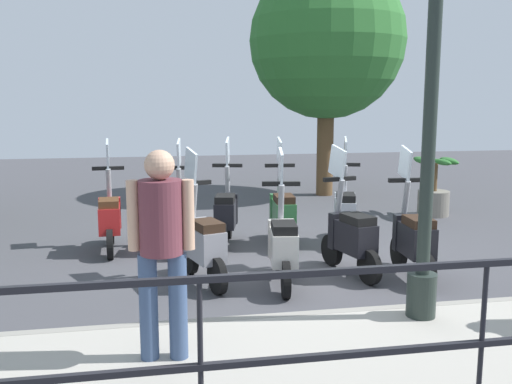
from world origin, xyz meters
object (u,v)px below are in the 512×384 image
lamp_post_near (432,88)px  tree_distant (327,41)px  scooter_near_2 (283,244)px  scooter_far_4 (110,217)px  scooter_near_1 (351,235)px  scooter_far_1 (282,212)px  scooter_far_2 (226,212)px  scooter_far_3 (178,216)px  pedestrian_distant (161,239)px  scooter_near_3 (203,243)px  potted_palm (434,191)px  scooter_near_0 (413,238)px  scooter_far_0 (345,211)px

lamp_post_near → tree_distant: size_ratio=0.92×
scooter_near_2 → scooter_far_4: (1.87, 2.02, 0.00)m
scooter_near_1 → scooter_far_1: 1.58m
scooter_near_1 → scooter_far_4: size_ratio=1.00×
scooter_far_2 → scooter_far_3: (-0.15, 0.69, 0.00)m
scooter_near_2 → scooter_far_1: same height
pedestrian_distant → scooter_near_2: bearing=150.6°
lamp_post_near → scooter_near_1: size_ratio=2.97×
scooter_near_3 → potted_palm: bearing=-72.2°
pedestrian_distant → scooter_far_3: size_ratio=1.03×
lamp_post_near → scooter_far_3: lamp_post_near is taller
scooter_far_1 → scooter_far_3: (-0.01, 1.49, 0.00)m
scooter_near_1 → scooter_far_2: same height
scooter_near_2 → scooter_far_4: bearing=55.2°
lamp_post_near → pedestrian_distant: (-0.44, 2.31, -1.11)m
scooter_near_0 → scooter_far_4: 4.04m
scooter_near_1 → scooter_far_0: 1.50m
scooter_far_2 → scooter_far_3: same height
scooter_near_3 → scooter_near_1: bearing=-106.5°
scooter_near_1 → scooter_far_3: 2.48m
scooter_far_0 → potted_palm: bearing=-37.2°
lamp_post_near → scooter_far_3: 4.18m
potted_palm → scooter_near_1: bearing=138.9°
scooter_far_2 → lamp_post_near: bearing=-146.0°
scooter_far_2 → scooter_far_3: bearing=115.1°
lamp_post_near → scooter_far_2: (3.39, 1.34, -1.70)m
potted_palm → scooter_far_3: bearing=108.8°
potted_palm → scooter_far_0: bearing=126.0°
scooter_near_2 → scooter_far_3: 2.06m
pedestrian_distant → scooter_far_3: bearing=-178.3°
lamp_post_near → scooter_near_3: 3.03m
potted_palm → scooter_far_1: 3.54m
potted_palm → scooter_near_1: 4.08m
potted_palm → scooter_near_2: size_ratio=0.69×
scooter_near_2 → lamp_post_near: bearing=-139.5°
scooter_near_2 → scooter_far_4: 2.75m
scooter_far_3 → scooter_far_4: (0.12, 0.93, 0.00)m
scooter_far_4 → potted_palm: bearing=-78.1°
scooter_near_3 → scooter_far_1: 1.98m
tree_distant → scooter_near_2: 6.87m
scooter_far_3 → scooter_far_4: same height
tree_distant → scooter_far_1: size_ratio=3.22×
scooter_far_2 → scooter_far_3: size_ratio=1.00×
tree_distant → scooter_near_0: tree_distant is taller
scooter_far_0 → scooter_far_1: same height
scooter_far_2 → scooter_far_4: (-0.03, 1.62, 0.00)m
scooter_near_1 → scooter_near_2: size_ratio=1.00×
pedestrian_distant → potted_palm: size_ratio=1.50×
scooter_near_3 → scooter_near_2: bearing=-122.7°
scooter_near_2 → potted_palm: bearing=-38.9°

